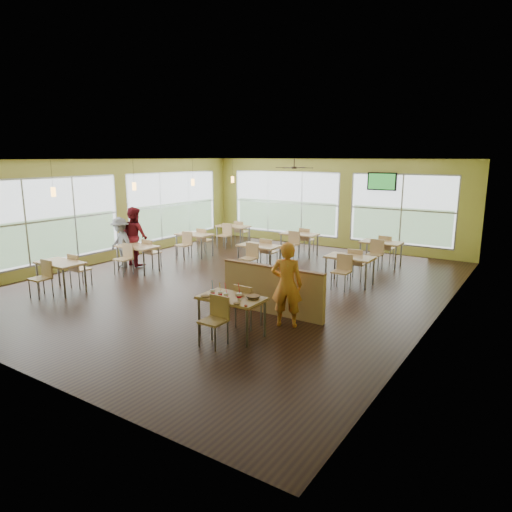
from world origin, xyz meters
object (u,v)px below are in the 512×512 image
at_px(main_table, 232,303).
at_px(man_plaid, 287,285).
at_px(half_wall_divider, 272,290).
at_px(food_basket, 253,297).

height_order(main_table, man_plaid, man_plaid).
distance_m(half_wall_divider, food_basket, 1.40).
bearing_deg(man_plaid, half_wall_divider, -58.93).
relative_size(half_wall_divider, food_basket, 9.46).
distance_m(man_plaid, food_basket, 0.88).
xyz_separation_m(half_wall_divider, food_basket, (0.39, -1.32, 0.26)).
bearing_deg(food_basket, main_table, -161.61).
xyz_separation_m(man_plaid, food_basket, (-0.21, -0.86, -0.06)).
xyz_separation_m(main_table, man_plaid, (0.60, 0.99, 0.21)).
height_order(main_table, food_basket, main_table).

